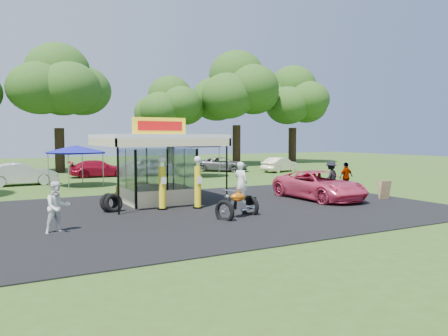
{
  "coord_description": "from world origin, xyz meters",
  "views": [
    {
      "loc": [
        -9.2,
        -15.38,
        3.23
      ],
      "look_at": [
        1.24,
        4.0,
        1.69
      ],
      "focal_mm": 35.0,
      "sensor_mm": 36.0,
      "label": 1
    }
  ],
  "objects": [
    {
      "name": "ground",
      "position": [
        0.0,
        0.0,
        0.0
      ],
      "size": [
        120.0,
        120.0,
        0.0
      ],
      "primitive_type": "plane",
      "color": "#345219",
      "rests_on": "ground"
    },
    {
      "name": "asphalt_apron",
      "position": [
        0.0,
        2.0,
        0.02
      ],
      "size": [
        20.0,
        14.0,
        0.04
      ],
      "primitive_type": "cube",
      "color": "black",
      "rests_on": "ground"
    },
    {
      "name": "gas_station_kiosk",
      "position": [
        -2.0,
        4.99,
        1.78
      ],
      "size": [
        5.4,
        5.4,
        4.18
      ],
      "color": "white",
      "rests_on": "ground"
    },
    {
      "name": "gas_pump_left",
      "position": [
        -2.5,
        2.84,
        1.17
      ],
      "size": [
        0.45,
        0.45,
        2.43
      ],
      "color": "black",
      "rests_on": "ground"
    },
    {
      "name": "gas_pump_right",
      "position": [
        -0.96,
        2.42,
        1.15
      ],
      "size": [
        0.45,
        0.45,
        2.4
      ],
      "color": "black",
      "rests_on": "ground"
    },
    {
      "name": "motorcycle",
      "position": [
        -0.37,
        -0.33,
        0.91
      ],
      "size": [
        2.06,
        1.56,
        2.35
      ],
      "rotation": [
        0.0,
        0.0,
        0.4
      ],
      "color": "black",
      "rests_on": "ground"
    },
    {
      "name": "spare_tires",
      "position": [
        -4.66,
        3.29,
        0.42
      ],
      "size": [
        1.07,
        0.77,
        0.87
      ],
      "rotation": [
        0.0,
        0.0,
        0.2
      ],
      "color": "black",
      "rests_on": "ground"
    },
    {
      "name": "a_frame_sign",
      "position": [
        8.85,
        0.55,
        0.51
      ],
      "size": [
        0.6,
        0.61,
        1.0
      ],
      "rotation": [
        0.0,
        0.0,
        -0.21
      ],
      "color": "#593819",
      "rests_on": "ground"
    },
    {
      "name": "kiosk_car",
      "position": [
        -2.0,
        7.2,
        0.48
      ],
      "size": [
        2.82,
        1.13,
        0.96
      ],
      "primitive_type": "imported",
      "rotation": [
        0.0,
        0.0,
        1.57
      ],
      "color": "yellow",
      "rests_on": "ground"
    },
    {
      "name": "pink_sedan",
      "position": [
        5.83,
        2.09,
        0.75
      ],
      "size": [
        2.56,
        5.44,
        1.5
      ],
      "primitive_type": "imported",
      "rotation": [
        0.0,
        0.0,
        0.01
      ],
      "color": "#DC3C5F",
      "rests_on": "ground"
    },
    {
      "name": "spectator_west",
      "position": [
        -7.25,
        0.08,
        0.88
      ],
      "size": [
        1.02,
        0.89,
        1.77
      ],
      "primitive_type": "imported",
      "rotation": [
        0.0,
        0.0,
        0.3
      ],
      "color": "white",
      "rests_on": "ground"
    },
    {
      "name": "spectator_east_a",
      "position": [
        8.53,
        4.21,
        0.92
      ],
      "size": [
        1.36,
        1.07,
        1.85
      ],
      "primitive_type": "imported",
      "rotation": [
        0.0,
        0.0,
        3.51
      ],
      "color": "black",
      "rests_on": "ground"
    },
    {
      "name": "spectator_east_b",
      "position": [
        9.54,
        4.01,
        0.88
      ],
      "size": [
        1.05,
        0.48,
        1.75
      ],
      "primitive_type": "imported",
      "rotation": [
        0.0,
        0.0,
        3.19
      ],
      "color": "gray",
      "rests_on": "ground"
    },
    {
      "name": "bg_car_a",
      "position": [
        -7.35,
        16.98,
        0.75
      ],
      "size": [
        4.67,
        1.89,
        1.51
      ],
      "primitive_type": "imported",
      "rotation": [
        0.0,
        0.0,
        1.63
      ],
      "color": "silver",
      "rests_on": "ground"
    },
    {
      "name": "bg_car_b",
      "position": [
        -1.34,
        20.89,
        0.69
      ],
      "size": [
        4.79,
        2.06,
        1.38
      ],
      "primitive_type": "imported",
      "rotation": [
        0.0,
        0.0,
        1.54
      ],
      "color": "maroon",
      "rests_on": "ground"
    },
    {
      "name": "bg_car_c",
      "position": [
        2.93,
        20.08,
        0.79
      ],
      "size": [
        4.66,
        1.9,
        1.58
      ],
      "primitive_type": "imported",
      "rotation": [
        0.0,
        0.0,
        1.58
      ],
      "color": "#A2A2A6",
      "rests_on": "ground"
    },
    {
      "name": "bg_car_d",
      "position": [
        10.39,
        21.27,
        0.68
      ],
      "size": [
        5.12,
        4.99,
        1.36
      ],
      "primitive_type": "imported",
      "rotation": [
        0.0,
        0.0,
        0.82
      ],
      "color": "#5E5E61",
      "rests_on": "ground"
    },
    {
      "name": "bg_car_e",
      "position": [
        14.82,
        18.16,
        0.69
      ],
      "size": [
        4.41,
        2.83,
        1.37
      ],
      "primitive_type": "imported",
      "rotation": [
        0.0,
        0.0,
        1.93
      ],
      "color": "#F5E0BB",
      "rests_on": "ground"
    },
    {
      "name": "tent_west",
      "position": [
        -4.2,
        14.56,
        2.47
      ],
      "size": [
        3.9,
        3.9,
        2.73
      ],
      "rotation": [
        0.0,
        0.0,
        0.37
      ],
      "color": "gray",
      "rests_on": "ground"
    },
    {
      "name": "tent_east",
      "position": [
        5.67,
        17.32,
        2.8
      ],
      "size": [
        4.42,
        4.42,
        3.09
      ],
      "rotation": [
        0.0,
        0.0,
        0.22
      ],
      "color": "gray",
      "rests_on": "ground"
    },
    {
      "name": "oak_far_c",
      "position": [
        -3.42,
        27.63,
        7.38
      ],
      "size": [
        9.86,
        9.86,
        11.62
      ],
      "color": "black",
      "rests_on": "ground"
    },
    {
      "name": "oak_far_d",
      "position": [
        8.59,
        30.24,
        6.25
      ],
      "size": [
        8.23,
        8.23,
        9.8
      ],
      "color": "black",
      "rests_on": "ground"
    },
    {
      "name": "oak_far_e",
      "position": [
        16.3,
        28.88,
        8.28
      ],
      "size": [
        10.9,
        10.9,
        12.97
      ],
      "color": "black",
      "rests_on": "ground"
    },
    {
      "name": "oak_far_f",
      "position": [
        25.6,
        30.45,
        7.84
      ],
      "size": [
        10.14,
        10.14,
        12.21
      ],
      "color": "black",
      "rests_on": "ground"
    }
  ]
}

